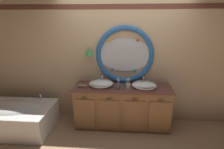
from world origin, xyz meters
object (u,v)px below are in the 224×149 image
(bathtub, at_px, (12,116))
(sink_basin_left, at_px, (101,84))
(toothbrush_holder_left, at_px, (118,86))
(toothbrush_holder_right, at_px, (128,86))
(sink_basin_right, at_px, (144,85))
(soap_dispenser, at_px, (127,83))
(folded_hand_towel, at_px, (82,86))

(bathtub, relative_size, sink_basin_left, 3.42)
(toothbrush_holder_left, bearing_deg, toothbrush_holder_right, 13.04)
(bathtub, height_order, toothbrush_holder_left, toothbrush_holder_left)
(bathtub, height_order, toothbrush_holder_right, toothbrush_holder_right)
(sink_basin_right, height_order, soap_dispenser, soap_dispenser)
(soap_dispenser, xyz_separation_m, folded_hand_towel, (-0.86, -0.11, -0.05))
(bathtub, xyz_separation_m, sink_basin_right, (2.55, 0.29, 0.60))
(sink_basin_right, relative_size, toothbrush_holder_right, 2.15)
(sink_basin_left, bearing_deg, folded_hand_towel, -172.69)
(soap_dispenser, bearing_deg, sink_basin_left, -172.56)
(bathtub, height_order, sink_basin_left, sink_basin_left)
(sink_basin_left, bearing_deg, soap_dispenser, 7.44)
(bathtub, height_order, folded_hand_towel, folded_hand_towel)
(folded_hand_towel, bearing_deg, toothbrush_holder_right, -1.08)
(toothbrush_holder_right, bearing_deg, folded_hand_towel, 178.92)
(sink_basin_right, relative_size, soap_dispenser, 2.96)
(sink_basin_left, xyz_separation_m, sink_basin_right, (0.82, 0.00, -0.01))
(toothbrush_holder_right, bearing_deg, bathtub, -174.19)
(soap_dispenser, distance_m, folded_hand_towel, 0.87)
(toothbrush_holder_left, bearing_deg, bathtub, -174.85)
(toothbrush_holder_left, bearing_deg, sink_basin_left, 162.56)
(bathtub, distance_m, sink_basin_right, 2.64)
(bathtub, distance_m, folded_hand_towel, 1.50)
(toothbrush_holder_right, xyz_separation_m, folded_hand_towel, (-0.88, 0.02, -0.04))
(sink_basin_right, height_order, folded_hand_towel, sink_basin_right)
(sink_basin_right, xyz_separation_m, toothbrush_holder_right, (-0.30, -0.06, 0.01))
(folded_hand_towel, bearing_deg, sink_basin_left, 7.31)
(sink_basin_right, bearing_deg, bathtub, -173.48)
(sink_basin_right, bearing_deg, toothbrush_holder_right, -168.33)
(toothbrush_holder_right, distance_m, folded_hand_towel, 0.88)
(sink_basin_left, xyz_separation_m, soap_dispenser, (0.50, 0.06, 0.01))
(toothbrush_holder_left, height_order, soap_dispenser, toothbrush_holder_left)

